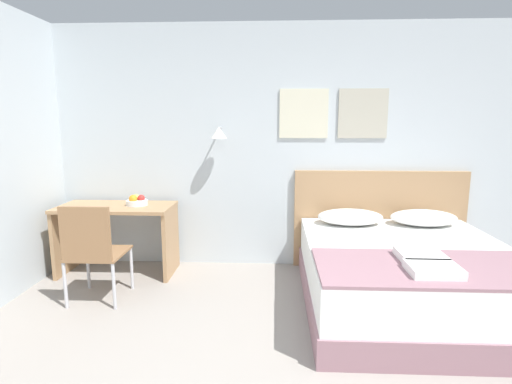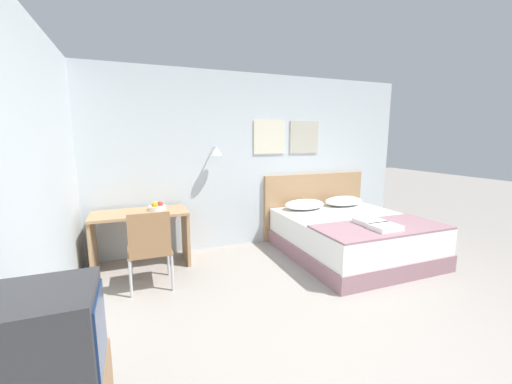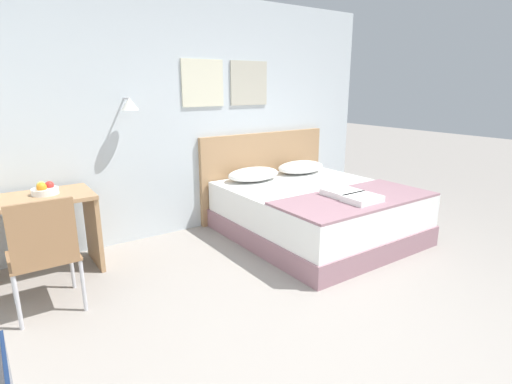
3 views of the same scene
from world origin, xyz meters
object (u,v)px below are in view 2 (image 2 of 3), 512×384
object	(u,v)px
headboard	(314,205)
pillow_left	(304,204)
bed	(351,237)
pillow_right	(343,201)
fruit_bowl	(157,207)
folded_towel_near_foot	(370,222)
television	(38,342)
folded_towel_mid_bed	(385,227)
desk	(141,228)
desk_chair	(150,245)
throw_blanket	(381,227)

from	to	relation	value
headboard	pillow_left	distance (m)	0.49
bed	pillow_left	bearing A→B (deg)	117.72
pillow_right	fruit_bowl	xyz separation A→B (m)	(-2.99, 0.00, 0.15)
folded_towel_near_foot	fruit_bowl	bearing A→B (deg)	155.93
pillow_left	folded_towel_near_foot	distance (m)	1.19
television	bed	bearing A→B (deg)	32.69
fruit_bowl	bed	bearing A→B (deg)	-15.28
headboard	pillow_right	distance (m)	0.49
pillow_right	fruit_bowl	world-z (taller)	fruit_bowl
pillow_left	pillow_right	xyz separation A→B (m)	(0.75, 0.00, 0.00)
folded_towel_near_foot	folded_towel_mid_bed	xyz separation A→B (m)	(-0.01, -0.27, 0.00)
folded_towel_near_foot	television	world-z (taller)	television
folded_towel_near_foot	pillow_left	bearing A→B (deg)	105.55
bed	folded_towel_near_foot	bearing A→B (deg)	-97.53
folded_towel_near_foot	desk	world-z (taller)	desk
folded_towel_mid_bed	fruit_bowl	bearing A→B (deg)	150.94
bed	pillow_left	world-z (taller)	pillow_left
folded_towel_mid_bed	desk	size ratio (longest dim) A/B	0.29
folded_towel_near_foot	desk_chair	xyz separation A→B (m)	(-2.70, 0.37, -0.09)
folded_towel_mid_bed	television	xyz separation A→B (m)	(-3.23, -1.41, 0.23)
headboard	fruit_bowl	size ratio (longest dim) A/B	8.38
headboard	fruit_bowl	distance (m)	2.65
throw_blanket	headboard	bearing A→B (deg)	90.00
folded_towel_near_foot	desk	distance (m)	3.00
folded_towel_mid_bed	desk_chair	xyz separation A→B (m)	(-2.69, 0.64, -0.09)
bed	folded_towel_mid_bed	distance (m)	0.78
throw_blanket	desk_chair	distance (m)	2.81
pillow_left	pillow_right	distance (m)	0.75
headboard	pillow_right	xyz separation A→B (m)	(0.37, -0.29, 0.10)
desk_chair	television	size ratio (longest dim) A/B	1.90
bed	folded_towel_mid_bed	xyz separation A→B (m)	(-0.07, -0.70, 0.34)
headboard	folded_towel_near_foot	xyz separation A→B (m)	(-0.06, -1.44, 0.07)
pillow_left	television	distance (m)	4.07
desk	desk_chair	distance (m)	0.75
bed	folded_towel_near_foot	size ratio (longest dim) A/B	5.88
throw_blanket	folded_towel_near_foot	xyz separation A→B (m)	(-0.06, 0.14, 0.04)
bed	throw_blanket	size ratio (longest dim) A/B	1.15
headboard	bed	bearing A→B (deg)	-90.00
pillow_left	folded_towel_near_foot	xyz separation A→B (m)	(0.32, -1.14, -0.02)
pillow_right	throw_blanket	size ratio (longest dim) A/B	0.39
desk	fruit_bowl	xyz separation A→B (m)	(0.22, 0.03, 0.27)
pillow_right	folded_towel_mid_bed	size ratio (longest dim) A/B	1.96
bed	television	world-z (taller)	television
fruit_bowl	folded_towel_mid_bed	bearing A→B (deg)	-29.06
television	folded_towel_mid_bed	bearing A→B (deg)	23.63
desk	headboard	bearing A→B (deg)	6.49
pillow_right	desk	size ratio (longest dim) A/B	0.56
folded_towel_near_foot	fruit_bowl	xyz separation A→B (m)	(-2.56, 1.14, 0.17)
headboard	folded_towel_mid_bed	size ratio (longest dim) A/B	5.49
desk_chair	headboard	bearing A→B (deg)	21.14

